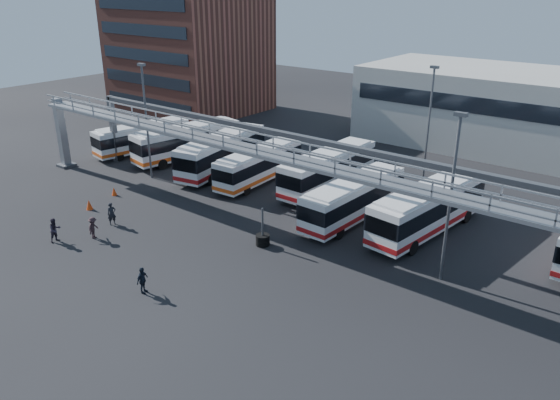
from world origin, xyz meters
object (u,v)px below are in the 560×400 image
Objects in this scene: pedestrian_b at (55,230)px; cone_right at (114,191)px; bus_0 at (142,137)px; bus_5 at (354,198)px; bus_3 at (259,164)px; cone_left at (89,205)px; light_pole_left at (146,116)px; pedestrian_d at (142,280)px; pedestrian_a at (112,214)px; pedestrian_c at (93,228)px; tire_stack at (263,239)px; bus_4 at (329,168)px; bus_1 at (187,141)px; light_pole_back at (429,119)px; bus_6 at (428,208)px; bus_2 at (222,151)px; light_pole_mid at (451,191)px.

pedestrian_b is 2.47× the size of cone_right.
bus_0 is 26.07m from bus_5.
bus_3 is 14.59m from cone_left.
pedestrian_d is at bearing -40.81° from light_pole_left.
pedestrian_c is at bearing -136.39° from pedestrian_a.
cone_right is 0.25× the size of tire_stack.
bus_4 is at bearing 142.32° from bus_5.
bus_5 is at bearing 7.86° from bus_0.
bus_1 is (-1.48, 5.85, -3.84)m from light_pole_left.
light_pole_back reaches higher than bus_1.
bus_0 is 0.92× the size of bus_4.
pedestrian_a is 2.36m from pedestrian_c.
bus_3 reaches higher than pedestrian_a.
tire_stack is at bearing -9.67° from bus_0.
cone_right is (-4.10, 7.73, -0.51)m from pedestrian_b.
pedestrian_d is (15.15, -13.09, -4.91)m from light_pole_left.
pedestrian_a is (7.31, -14.28, -1.03)m from bus_1.
light_pole_left is 1.00× the size of bus_3.
bus_1 is (-21.48, -8.15, -3.84)m from light_pole_back.
light_pole_left is 6.28× the size of pedestrian_d.
bus_5 is at bearing -13.51° from bus_3.
light_pole_left is at bearing -162.48° from bus_6.
bus_2 is at bearing 4.64° from bus_1.
bus_2 reaches higher than pedestrian_c.
light_pole_mid is (28.00, -1.00, 0.00)m from light_pole_left.
light_pole_back is 11.14m from bus_6.
light_pole_left is 7.28m from cone_right.
cone_left is at bearing -43.99° from bus_0.
bus_2 is at bearing 143.60° from tire_stack.
pedestrian_c is at bearing -45.50° from cone_right.
bus_3 is at bearing 53.08° from cone_right.
cone_left is (-17.98, -21.85, -5.33)m from light_pole_back.
bus_1 is 16.08m from pedestrian_a.
bus_6 is at bearing -15.32° from bus_4.
pedestrian_d reaches higher than cone_right.
pedestrian_b is 0.63× the size of tire_stack.
pedestrian_b is at bearing 113.11° from pedestrian_c.
bus_2 is 6.82× the size of pedestrian_b.
cone_left is 1.15× the size of cone_right.
light_pole_left is 5.95× the size of pedestrian_b.
bus_2 is (-16.19, -8.69, -3.81)m from light_pole_back.
light_pole_mid reaches higher than cone_right.
light_pole_back is 27.95m from pedestrian_d.
bus_1 is 25.22m from pedestrian_d.
bus_5 is 3.89× the size of tire_stack.
light_pole_back is 6.28× the size of pedestrian_d.
light_pole_left is at bearing 55.69° from pedestrian_a.
bus_0 is at bearing 179.20° from bus_3.
pedestrian_a is (-13.48, -11.67, -0.91)m from bus_5.
pedestrian_d is (16.63, -18.93, -1.08)m from bus_1.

